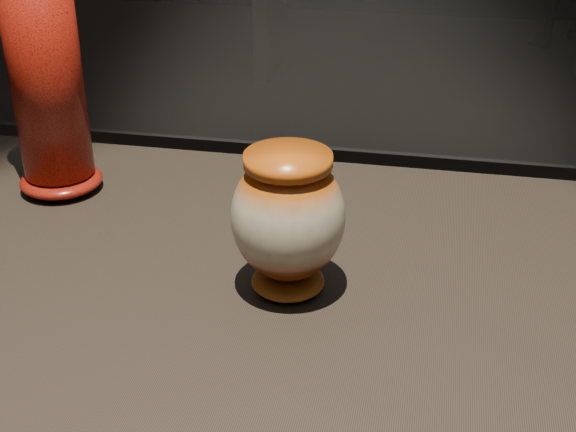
# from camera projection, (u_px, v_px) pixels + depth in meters

# --- Properties ---
(main_vase) EXTENTS (0.13, 0.13, 0.16)m
(main_vase) POSITION_uv_depth(u_px,v_px,m) (288.00, 218.00, 0.85)
(main_vase) COLOR #652209
(main_vase) RESTS_ON display_plinth
(tall_vase) EXTENTS (0.12, 0.12, 0.36)m
(tall_vase) POSITION_uv_depth(u_px,v_px,m) (45.00, 70.00, 1.03)
(tall_vase) COLOR #B1250B
(tall_vase) RESTS_ON display_plinth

